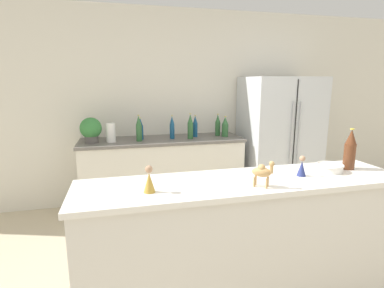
# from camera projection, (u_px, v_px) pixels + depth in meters

# --- Properties ---
(wall_back) EXTENTS (8.00, 0.06, 2.55)m
(wall_back) POSITION_uv_depth(u_px,v_px,m) (182.00, 107.00, 4.09)
(wall_back) COLOR silver
(wall_back) RESTS_ON ground_plane
(back_counter) EXTENTS (2.02, 0.63, 0.91)m
(back_counter) POSITION_uv_depth(u_px,v_px,m) (163.00, 173.00, 3.86)
(back_counter) COLOR silver
(back_counter) RESTS_ON ground_plane
(refrigerator) EXTENTS (0.96, 0.77, 1.68)m
(refrigerator) POSITION_uv_depth(u_px,v_px,m) (278.00, 140.00, 4.08)
(refrigerator) COLOR silver
(refrigerator) RESTS_ON ground_plane
(bar_counter) EXTENTS (2.19, 0.53, 0.99)m
(bar_counter) POSITION_uv_depth(u_px,v_px,m) (243.00, 248.00, 2.06)
(bar_counter) COLOR beige
(bar_counter) RESTS_ON ground_plane
(potted_plant) EXTENTS (0.25, 0.25, 0.30)m
(potted_plant) POSITION_uv_depth(u_px,v_px,m) (91.00, 129.00, 3.50)
(potted_plant) COLOR #595451
(potted_plant) RESTS_ON back_counter
(paper_towel_roll) EXTENTS (0.11, 0.11, 0.22)m
(paper_towel_roll) POSITION_uv_depth(u_px,v_px,m) (111.00, 133.00, 3.54)
(paper_towel_roll) COLOR white
(paper_towel_roll) RESTS_ON back_counter
(back_bottle_0) EXTENTS (0.06, 0.06, 0.28)m
(back_bottle_0) POSITION_uv_depth(u_px,v_px,m) (195.00, 127.00, 3.88)
(back_bottle_0) COLOR navy
(back_bottle_0) RESTS_ON back_counter
(back_bottle_1) EXTENTS (0.07, 0.07, 0.27)m
(back_bottle_1) POSITION_uv_depth(u_px,v_px,m) (141.00, 129.00, 3.70)
(back_bottle_1) COLOR navy
(back_bottle_1) RESTS_ON back_counter
(back_bottle_2) EXTENTS (0.07, 0.07, 0.29)m
(back_bottle_2) POSITION_uv_depth(u_px,v_px,m) (218.00, 125.00, 3.96)
(back_bottle_2) COLOR #2D6033
(back_bottle_2) RESTS_ON back_counter
(back_bottle_3) EXTENTS (0.08, 0.08, 0.27)m
(back_bottle_3) POSITION_uv_depth(u_px,v_px,m) (225.00, 127.00, 3.90)
(back_bottle_3) COLOR #2D6033
(back_bottle_3) RESTS_ON back_counter
(back_bottle_4) EXTENTS (0.06, 0.06, 0.29)m
(back_bottle_4) POSITION_uv_depth(u_px,v_px,m) (172.00, 128.00, 3.75)
(back_bottle_4) COLOR navy
(back_bottle_4) RESTS_ON back_counter
(back_bottle_5) EXTENTS (0.07, 0.07, 0.32)m
(back_bottle_5) POSITION_uv_depth(u_px,v_px,m) (139.00, 129.00, 3.59)
(back_bottle_5) COLOR #2D6033
(back_bottle_5) RESTS_ON back_counter
(back_bottle_6) EXTENTS (0.07, 0.07, 0.32)m
(back_bottle_6) POSITION_uv_depth(u_px,v_px,m) (190.00, 127.00, 3.75)
(back_bottle_6) COLOR #2D6033
(back_bottle_6) RESTS_ON back_counter
(wine_bottle) EXTENTS (0.08, 0.08, 0.30)m
(wine_bottle) POSITION_uv_depth(u_px,v_px,m) (350.00, 150.00, 2.18)
(wine_bottle) COLOR #562D19
(wine_bottle) RESTS_ON bar_counter
(fruit_bowl) EXTENTS (0.19, 0.19, 0.06)m
(fruit_bowl) POSITION_uv_depth(u_px,v_px,m) (330.00, 167.00, 2.14)
(fruit_bowl) COLOR white
(fruit_bowl) RESTS_ON bar_counter
(camel_figurine) EXTENTS (0.13, 0.12, 0.17)m
(camel_figurine) POSITION_uv_depth(u_px,v_px,m) (262.00, 172.00, 1.81)
(camel_figurine) COLOR tan
(camel_figurine) RESTS_ON bar_counter
(wise_man_figurine_blue) EXTENTS (0.07, 0.07, 0.16)m
(wise_man_figurine_blue) POSITION_uv_depth(u_px,v_px,m) (149.00, 181.00, 1.73)
(wise_man_figurine_blue) COLOR #B28933
(wise_man_figurine_blue) RESTS_ON bar_counter
(wise_man_figurine_crimson) EXTENTS (0.06, 0.06, 0.14)m
(wise_man_figurine_crimson) POSITION_uv_depth(u_px,v_px,m) (302.00, 167.00, 2.03)
(wise_man_figurine_crimson) COLOR navy
(wise_man_figurine_crimson) RESTS_ON bar_counter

